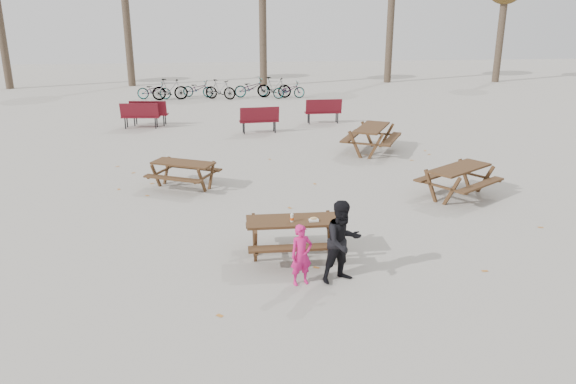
{
  "coord_description": "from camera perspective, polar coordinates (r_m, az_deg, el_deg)",
  "views": [
    {
      "loc": [
        -1.16,
        -9.96,
        4.67
      ],
      "look_at": [
        0.0,
        1.0,
        1.0
      ],
      "focal_mm": 35.0,
      "sensor_mm": 36.0,
      "label": 1
    }
  ],
  "objects": [
    {
      "name": "food_tray",
      "position": [
        10.69,
        2.63,
        -2.89
      ],
      "size": [
        0.18,
        0.11,
        0.03
      ],
      "primitive_type": "cube",
      "color": "white",
      "rests_on": "main_picnic_table"
    },
    {
      "name": "soda_bottle",
      "position": [
        10.63,
        0.4,
        -2.66
      ],
      "size": [
        0.07,
        0.07,
        0.17
      ],
      "color": "silver",
      "rests_on": "main_picnic_table"
    },
    {
      "name": "child",
      "position": [
        9.81,
        1.37,
        -6.42
      ],
      "size": [
        0.46,
        0.37,
        1.1
      ],
      "primitive_type": "imported",
      "rotation": [
        0.0,
        0.0,
        0.3
      ],
      "color": "#CA1969",
      "rests_on": "ground"
    },
    {
      "name": "picnic_table_east",
      "position": [
        14.96,
        16.94,
        0.98
      ],
      "size": [
        2.35,
        2.26,
        0.79
      ],
      "primitive_type": null,
      "rotation": [
        0.0,
        0.0,
        0.61
      ],
      "color": "#382114",
      "rests_on": "ground"
    },
    {
      "name": "picnic_table_far",
      "position": [
        18.95,
        8.46,
        5.3
      ],
      "size": [
        2.37,
        2.54,
        0.87
      ],
      "primitive_type": null,
      "rotation": [
        0.0,
        0.0,
        1.1
      ],
      "color": "#382114",
      "rests_on": "ground"
    },
    {
      "name": "fallen_leaves",
      "position": [
        13.41,
        1.45,
        -1.96
      ],
      "size": [
        11.0,
        11.0,
        0.01
      ],
      "primitive_type": null,
      "color": "#B16C2A",
      "rests_on": "ground"
    },
    {
      "name": "park_bench_row",
      "position": [
        22.9,
        -7.09,
        7.82
      ],
      "size": [
        8.98,
        2.57,
        1.03
      ],
      "color": "maroon",
      "rests_on": "ground"
    },
    {
      "name": "bread_roll",
      "position": [
        10.67,
        2.63,
        -2.67
      ],
      "size": [
        0.14,
        0.06,
        0.05
      ],
      "primitive_type": "ellipsoid",
      "color": "tan",
      "rests_on": "food_tray"
    },
    {
      "name": "ground",
      "position": [
        11.07,
        0.55,
        -6.55
      ],
      "size": [
        80.0,
        80.0,
        0.0
      ],
      "primitive_type": "plane",
      "color": "gray",
      "rests_on": "ground"
    },
    {
      "name": "adult",
      "position": [
        9.88,
        5.57,
        -5.05
      ],
      "size": [
        0.89,
        0.8,
        1.5
      ],
      "primitive_type": "imported",
      "rotation": [
        0.0,
        0.0,
        0.38
      ],
      "color": "black",
      "rests_on": "ground"
    },
    {
      "name": "bicycle_row",
      "position": [
        30.26,
        -6.64,
        10.36
      ],
      "size": [
        8.84,
        2.01,
        1.1
      ],
      "color": "black",
      "rests_on": "ground"
    },
    {
      "name": "picnic_table_north",
      "position": [
        15.3,
        -10.54,
        1.71
      ],
      "size": [
        2.06,
        1.91,
        0.71
      ],
      "primitive_type": null,
      "rotation": [
        0.0,
        0.0,
        -0.45
      ],
      "color": "#382114",
      "rests_on": "ground"
    },
    {
      "name": "main_picnic_table",
      "position": [
        10.83,
        0.56,
        -3.74
      ],
      "size": [
        1.8,
        1.45,
        0.78
      ],
      "color": "#382114",
      "rests_on": "ground"
    }
  ]
}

